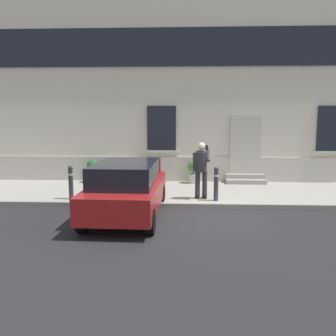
% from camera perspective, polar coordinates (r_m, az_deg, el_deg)
% --- Properties ---
extents(ground_plane, '(80.00, 80.00, 0.00)m').
position_cam_1_polar(ground_plane, '(10.14, 5.25, -7.52)').
color(ground_plane, '#232326').
extents(sidewalk, '(24.00, 3.60, 0.15)m').
position_cam_1_polar(sidewalk, '(12.84, 4.73, -3.78)').
color(sidewalk, '#99968E').
rests_on(sidewalk, ground).
extents(curb_edge, '(24.00, 0.12, 0.15)m').
position_cam_1_polar(curb_edge, '(11.03, 5.05, -5.81)').
color(curb_edge, gray).
rests_on(curb_edge, ground).
extents(building_facade, '(24.00, 1.52, 7.50)m').
position_cam_1_polar(building_facade, '(15.07, 4.59, 11.98)').
color(building_facade, beige).
rests_on(building_facade, ground).
extents(entrance_stoop, '(1.48, 0.64, 0.32)m').
position_cam_1_polar(entrance_stoop, '(14.48, 11.72, -1.70)').
color(entrance_stoop, '#9E998E').
rests_on(entrance_stoop, sidewalk).
extents(hatchback_car_red, '(1.87, 4.10, 1.50)m').
position_cam_1_polar(hatchback_car_red, '(10.00, -6.35, -3.12)').
color(hatchback_car_red, maroon).
rests_on(hatchback_car_red, ground).
extents(bollard_near_person, '(0.15, 0.15, 1.04)m').
position_cam_1_polar(bollard_near_person, '(11.32, 7.36, -2.17)').
color(bollard_near_person, '#333338').
rests_on(bollard_near_person, sidewalk).
extents(bollard_far_left, '(0.15, 0.15, 1.04)m').
position_cam_1_polar(bollard_far_left, '(11.83, -14.62, -1.93)').
color(bollard_far_left, '#333338').
rests_on(bollard_far_left, sidewalk).
extents(person_on_phone, '(0.51, 0.48, 1.75)m').
position_cam_1_polar(person_on_phone, '(11.45, 5.11, 0.20)').
color(person_on_phone, '#2D2D33').
rests_on(person_on_phone, sidewalk).
extents(planter_charcoal, '(0.44, 0.44, 0.86)m').
position_cam_1_polar(planter_charcoal, '(14.53, -11.37, -0.37)').
color(planter_charcoal, '#2D2D30').
rests_on(planter_charcoal, sidewalk).
extents(planter_olive, '(0.44, 0.44, 0.86)m').
position_cam_1_polar(planter_olive, '(13.93, -3.93, -0.59)').
color(planter_olive, '#606B38').
rests_on(planter_olive, sidewalk).
extents(planter_cream, '(0.44, 0.44, 0.86)m').
position_cam_1_polar(planter_cream, '(14.12, 3.99, -0.48)').
color(planter_cream, beige).
rests_on(planter_cream, sidewalk).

